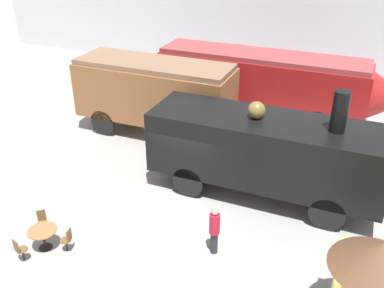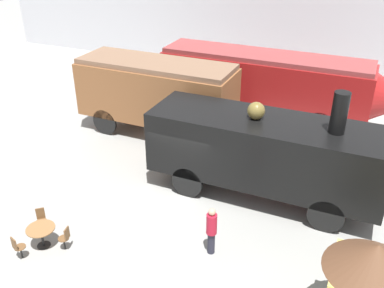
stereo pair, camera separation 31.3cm
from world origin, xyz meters
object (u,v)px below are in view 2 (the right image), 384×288
(streamlined_locomotive, at_px, (279,82))
(passenger_coach_wooden, at_px, (157,90))
(cafe_chair_0, at_px, (65,237))
(visitor_person, at_px, (212,229))
(steam_locomotive, at_px, (265,150))
(ticket_kiosk, at_px, (368,287))
(cafe_table_near, at_px, (41,232))

(streamlined_locomotive, bearing_deg, passenger_coach_wooden, -142.67)
(streamlined_locomotive, height_order, cafe_chair_0, streamlined_locomotive)
(visitor_person, bearing_deg, cafe_chair_0, -157.74)
(steam_locomotive, bearing_deg, ticket_kiosk, -52.17)
(streamlined_locomotive, height_order, ticket_kiosk, streamlined_locomotive)
(steam_locomotive, xyz_separation_m, ticket_kiosk, (4.00, -5.16, -0.34))
(passenger_coach_wooden, distance_m, cafe_chair_0, 9.14)
(streamlined_locomotive, xyz_separation_m, ticket_kiosk, (5.26, -12.27, -0.48))
(steam_locomotive, height_order, visitor_person, steam_locomotive)
(streamlined_locomotive, distance_m, cafe_table_near, 13.75)
(steam_locomotive, bearing_deg, visitor_person, -98.72)
(ticket_kiosk, bearing_deg, cafe_chair_0, -177.13)
(streamlined_locomotive, distance_m, passenger_coach_wooden, 6.33)
(passenger_coach_wooden, distance_m, steam_locomotive, 7.09)
(steam_locomotive, relative_size, cafe_table_near, 9.27)
(steam_locomotive, height_order, ticket_kiosk, steam_locomotive)
(passenger_coach_wooden, relative_size, steam_locomotive, 0.88)
(streamlined_locomotive, distance_m, visitor_person, 11.02)
(steam_locomotive, xyz_separation_m, cafe_table_near, (-5.76, -5.78, -1.42))
(visitor_person, bearing_deg, cafe_table_near, -159.28)
(cafe_table_near, relative_size, ticket_kiosk, 0.31)
(passenger_coach_wooden, xyz_separation_m, visitor_person, (5.70, -7.10, -1.28))
(streamlined_locomotive, relative_size, visitor_person, 7.38)
(cafe_chair_0, relative_size, visitor_person, 0.50)
(streamlined_locomotive, bearing_deg, cafe_table_near, -109.26)
(steam_locomotive, distance_m, cafe_chair_0, 7.62)
(streamlined_locomotive, bearing_deg, cafe_chair_0, -106.16)
(streamlined_locomotive, relative_size, cafe_table_near, 13.70)
(streamlined_locomotive, bearing_deg, ticket_kiosk, -66.80)
(visitor_person, bearing_deg, passenger_coach_wooden, 128.78)
(cafe_table_near, relative_size, visitor_person, 0.54)
(cafe_table_near, bearing_deg, ticket_kiosk, 3.65)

